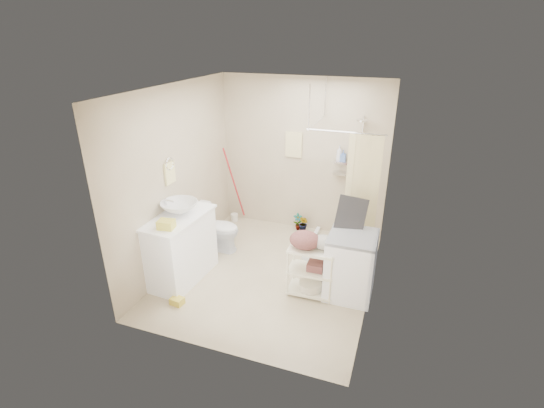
# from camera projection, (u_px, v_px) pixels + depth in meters

# --- Properties ---
(floor) EXTENTS (3.20, 3.20, 0.00)m
(floor) POSITION_uv_depth(u_px,v_px,m) (270.00, 274.00, 5.69)
(floor) COLOR #C4B593
(floor) RESTS_ON ground
(ceiling) EXTENTS (2.80, 3.20, 0.04)m
(ceiling) POSITION_uv_depth(u_px,v_px,m) (270.00, 88.00, 4.64)
(ceiling) COLOR silver
(ceiling) RESTS_ON ground
(wall_back) EXTENTS (2.80, 0.04, 2.60)m
(wall_back) POSITION_uv_depth(u_px,v_px,m) (302.00, 157.00, 6.55)
(wall_back) COLOR #C1B296
(wall_back) RESTS_ON ground
(wall_front) EXTENTS (2.80, 0.04, 2.60)m
(wall_front) POSITION_uv_depth(u_px,v_px,m) (214.00, 249.00, 3.79)
(wall_front) COLOR #C1B296
(wall_front) RESTS_ON ground
(wall_left) EXTENTS (0.04, 3.20, 2.60)m
(wall_left) POSITION_uv_depth(u_px,v_px,m) (177.00, 178.00, 5.60)
(wall_left) COLOR #C1B296
(wall_left) RESTS_ON ground
(wall_right) EXTENTS (0.04, 3.20, 2.60)m
(wall_right) POSITION_uv_depth(u_px,v_px,m) (379.00, 205.00, 4.74)
(wall_right) COLOR #C1B296
(wall_right) RESTS_ON ground
(vanity) EXTENTS (0.68, 1.13, 0.96)m
(vanity) POSITION_uv_depth(u_px,v_px,m) (180.00, 247.00, 5.44)
(vanity) COLOR white
(vanity) RESTS_ON ground
(sink) EXTENTS (0.54, 0.54, 0.17)m
(sink) POSITION_uv_depth(u_px,v_px,m) (179.00, 208.00, 5.29)
(sink) COLOR silver
(sink) RESTS_ON vanity
(counter_basket) EXTENTS (0.22, 0.18, 0.11)m
(counter_basket) POSITION_uv_depth(u_px,v_px,m) (166.00, 224.00, 4.90)
(counter_basket) COLOR #D4CB45
(counter_basket) RESTS_ON vanity
(floor_basket) EXTENTS (0.26, 0.21, 0.13)m
(floor_basket) POSITION_uv_depth(u_px,v_px,m) (177.00, 300.00, 5.04)
(floor_basket) COLOR gold
(floor_basket) RESTS_ON ground
(toilet) EXTENTS (0.73, 0.43, 0.73)m
(toilet) POSITION_uv_depth(u_px,v_px,m) (217.00, 228.00, 6.22)
(toilet) COLOR white
(toilet) RESTS_ON ground
(mop) EXTENTS (0.16, 0.16, 1.40)m
(mop) POSITION_uv_depth(u_px,v_px,m) (233.00, 185.00, 7.01)
(mop) COLOR #AB2027
(mop) RESTS_ON ground
(potted_plant_a) EXTENTS (0.19, 0.17, 0.30)m
(potted_plant_a) POSITION_uv_depth(u_px,v_px,m) (298.00, 222.00, 6.90)
(potted_plant_a) COLOR brown
(potted_plant_a) RESTS_ON ground
(potted_plant_b) EXTENTS (0.22, 0.22, 0.31)m
(potted_plant_b) POSITION_uv_depth(u_px,v_px,m) (304.00, 224.00, 6.82)
(potted_plant_b) COLOR brown
(potted_plant_b) RESTS_ON ground
(hanging_towel) EXTENTS (0.28, 0.03, 0.42)m
(hanging_towel) POSITION_uv_depth(u_px,v_px,m) (294.00, 145.00, 6.50)
(hanging_towel) COLOR beige
(hanging_towel) RESTS_ON wall_back
(towel_ring) EXTENTS (0.04, 0.22, 0.34)m
(towel_ring) POSITION_uv_depth(u_px,v_px,m) (170.00, 171.00, 5.35)
(towel_ring) COLOR #FBF09B
(towel_ring) RESTS_ON wall_left
(tp_holder) EXTENTS (0.08, 0.12, 0.14)m
(tp_holder) POSITION_uv_depth(u_px,v_px,m) (185.00, 214.00, 5.86)
(tp_holder) COLOR white
(tp_holder) RESTS_ON wall_left
(shower) EXTENTS (1.10, 1.10, 2.10)m
(shower) POSITION_uv_depth(u_px,v_px,m) (347.00, 189.00, 5.92)
(shower) COLOR silver
(shower) RESTS_ON ground
(shampoo_bottle_a) EXTENTS (0.10, 0.10, 0.24)m
(shampoo_bottle_a) POSITION_uv_depth(u_px,v_px,m) (339.00, 153.00, 6.25)
(shampoo_bottle_a) COLOR silver
(shampoo_bottle_a) RESTS_ON shower
(shampoo_bottle_b) EXTENTS (0.09, 0.09, 0.18)m
(shampoo_bottle_b) POSITION_uv_depth(u_px,v_px,m) (343.00, 156.00, 6.22)
(shampoo_bottle_b) COLOR #4B69AB
(shampoo_bottle_b) RESTS_ON shower
(washing_machine) EXTENTS (0.60, 0.62, 0.88)m
(washing_machine) POSITION_uv_depth(u_px,v_px,m) (351.00, 265.00, 5.10)
(washing_machine) COLOR white
(washing_machine) RESTS_ON ground
(laundry_rack) EXTENTS (0.61, 0.36, 0.83)m
(laundry_rack) POSITION_uv_depth(u_px,v_px,m) (312.00, 267.00, 5.11)
(laundry_rack) COLOR #F2EDCE
(laundry_rack) RESTS_ON ground
(ironing_board) EXTENTS (0.39, 0.17, 1.33)m
(ironing_board) POSITION_uv_depth(u_px,v_px,m) (344.00, 245.00, 5.14)
(ironing_board) COLOR black
(ironing_board) RESTS_ON ground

